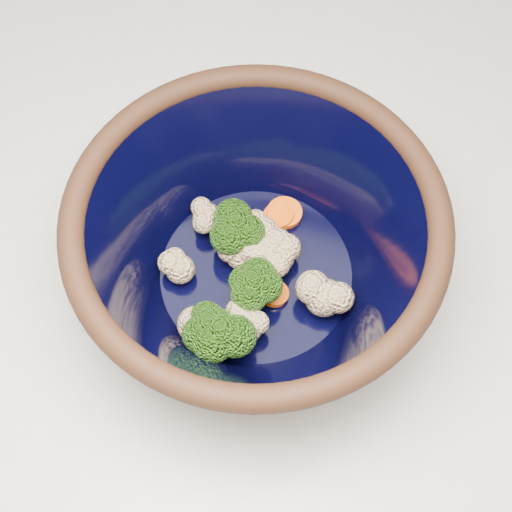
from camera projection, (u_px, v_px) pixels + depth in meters
name	position (u px, v px, depth m)	size (l,w,h in m)	color
ground	(240.00, 502.00, 1.45)	(3.00, 3.00, 0.00)	#9E7A54
counter	(235.00, 454.00, 1.05)	(1.20, 1.20, 0.90)	beige
mixing_bowl	(256.00, 249.00, 0.61)	(0.35, 0.35, 0.14)	black
vegetable_pile	(243.00, 277.00, 0.62)	(0.16, 0.18, 0.06)	#608442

